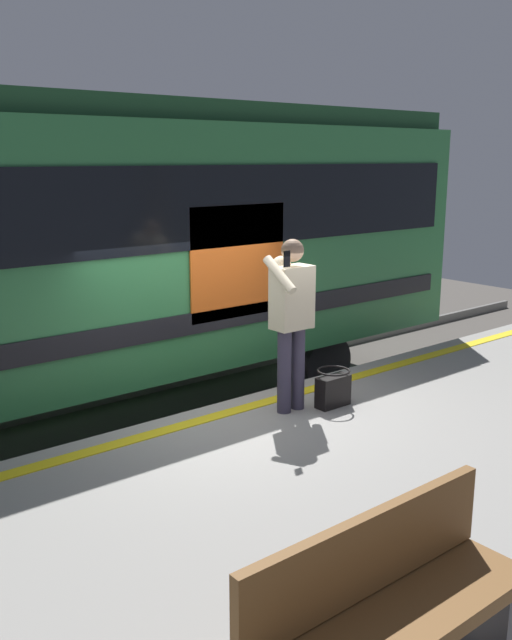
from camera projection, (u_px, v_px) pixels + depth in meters
name	position (u px, v px, depth m)	size (l,w,h in m)	color
ground_plane	(225.00, 480.00, 7.43)	(24.82, 24.82, 0.00)	#4C4742
platform	(404.00, 535.00, 5.51)	(15.81, 4.80, 0.90)	gray
safety_line	(242.00, 409.00, 6.99)	(15.50, 0.16, 0.01)	yellow
track_rail_near	(151.00, 430.00, 8.58)	(20.56, 0.08, 0.16)	slate
track_rail_far	(98.00, 399.00, 9.67)	(20.56, 0.08, 0.16)	slate
train_carriage	(6.00, 241.00, 7.75)	(11.94, 3.12, 3.84)	#2D723F
passenger	(291.00, 311.00, 6.75)	(0.57, 0.55, 1.73)	#383347
handbag	(333.00, 389.00, 7.04)	(0.37, 0.34, 0.39)	black
bench	(388.00, 606.00, 3.15)	(1.57, 0.44, 0.90)	brown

